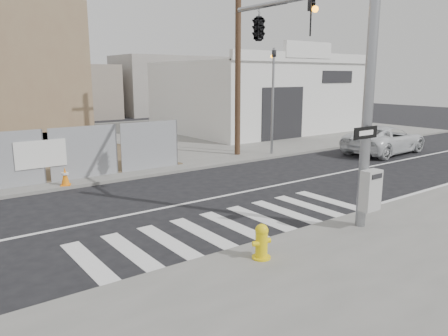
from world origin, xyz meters
TOP-DOWN VIEW (x-y plane):
  - ground at (0.00, 0.00)m, footprint 100.00×100.00m
  - sidewalk_far at (0.00, 14.00)m, footprint 50.00×20.00m
  - signal_pole at (2.49, -2.05)m, footprint 0.96×5.87m
  - far_signal_pole at (8.00, 4.60)m, footprint 0.16×0.20m
  - concrete_wall_right at (-0.50, 14.08)m, footprint 5.50×1.30m
  - auto_shop at (14.00, 12.97)m, footprint 12.00×10.20m
  - utility_pole_right at (6.50, 5.50)m, footprint 1.60×0.28m
  - fire_hydrant at (-1.00, -4.84)m, footprint 0.54×0.54m
  - suv at (13.34, 1.69)m, footprint 5.39×2.80m
  - traffic_cone_d at (-2.41, 4.22)m, footprint 0.45×0.45m

SIDE VIEW (x-z plane):
  - ground at x=0.00m, z-range 0.00..0.00m
  - sidewalk_far at x=0.00m, z-range 0.00..0.12m
  - traffic_cone_d at x=-2.41m, z-range 0.11..0.78m
  - fire_hydrant at x=-1.00m, z-range 0.12..0.89m
  - suv at x=13.34m, z-range 0.00..1.45m
  - auto_shop at x=14.00m, z-range -0.44..5.51m
  - concrete_wall_right at x=-0.50m, z-range -0.62..7.38m
  - far_signal_pole at x=8.00m, z-range 0.68..6.28m
  - signal_pole at x=2.49m, z-range 1.28..8.28m
  - utility_pole_right at x=6.50m, z-range 0.20..10.20m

